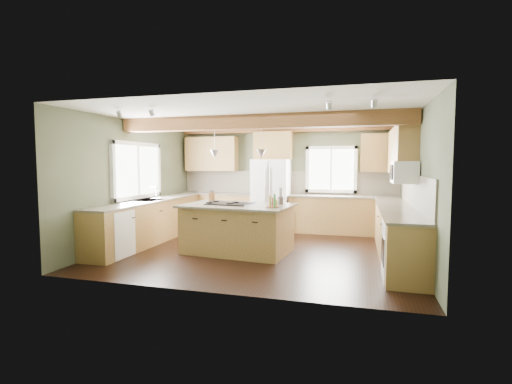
# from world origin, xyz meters

# --- Properties ---
(floor) EXTENTS (5.60, 5.60, 0.00)m
(floor) POSITION_xyz_m (0.00, 0.00, 0.00)
(floor) COLOR black
(floor) RESTS_ON ground
(ceiling) EXTENTS (5.60, 5.60, 0.00)m
(ceiling) POSITION_xyz_m (0.00, 0.00, 2.60)
(ceiling) COLOR silver
(ceiling) RESTS_ON wall_back
(wall_back) EXTENTS (5.60, 0.00, 5.60)m
(wall_back) POSITION_xyz_m (0.00, 2.50, 1.30)
(wall_back) COLOR #424833
(wall_back) RESTS_ON ground
(wall_left) EXTENTS (0.00, 5.00, 5.00)m
(wall_left) POSITION_xyz_m (-2.80, 0.00, 1.30)
(wall_left) COLOR #424833
(wall_left) RESTS_ON ground
(wall_right) EXTENTS (0.00, 5.00, 5.00)m
(wall_right) POSITION_xyz_m (2.80, 0.00, 1.30)
(wall_right) COLOR #424833
(wall_right) RESTS_ON ground
(ceiling_beam) EXTENTS (5.55, 0.26, 0.26)m
(ceiling_beam) POSITION_xyz_m (0.00, -0.26, 2.47)
(ceiling_beam) COLOR #5B331A
(ceiling_beam) RESTS_ON ceiling
(soffit_trim) EXTENTS (5.55, 0.20, 0.10)m
(soffit_trim) POSITION_xyz_m (0.00, 2.40, 2.54)
(soffit_trim) COLOR #5B331A
(soffit_trim) RESTS_ON ceiling
(backsplash_back) EXTENTS (5.58, 0.03, 0.58)m
(backsplash_back) POSITION_xyz_m (0.00, 2.48, 1.21)
(backsplash_back) COLOR brown
(backsplash_back) RESTS_ON wall_back
(backsplash_right) EXTENTS (0.03, 3.70, 0.58)m
(backsplash_right) POSITION_xyz_m (2.78, 0.05, 1.21)
(backsplash_right) COLOR brown
(backsplash_right) RESTS_ON wall_right
(base_cab_back_left) EXTENTS (2.02, 0.60, 0.88)m
(base_cab_back_left) POSITION_xyz_m (-1.79, 2.20, 0.44)
(base_cab_back_left) COLOR brown
(base_cab_back_left) RESTS_ON floor
(counter_back_left) EXTENTS (2.06, 0.64, 0.04)m
(counter_back_left) POSITION_xyz_m (-1.79, 2.20, 0.90)
(counter_back_left) COLOR #484235
(counter_back_left) RESTS_ON base_cab_back_left
(base_cab_back_right) EXTENTS (2.62, 0.60, 0.88)m
(base_cab_back_right) POSITION_xyz_m (1.49, 2.20, 0.44)
(base_cab_back_right) COLOR brown
(base_cab_back_right) RESTS_ON floor
(counter_back_right) EXTENTS (2.66, 0.64, 0.04)m
(counter_back_right) POSITION_xyz_m (1.49, 2.20, 0.90)
(counter_back_right) COLOR #484235
(counter_back_right) RESTS_ON base_cab_back_right
(base_cab_left) EXTENTS (0.60, 3.70, 0.88)m
(base_cab_left) POSITION_xyz_m (-2.50, 0.05, 0.44)
(base_cab_left) COLOR brown
(base_cab_left) RESTS_ON floor
(counter_left) EXTENTS (0.64, 3.74, 0.04)m
(counter_left) POSITION_xyz_m (-2.50, 0.05, 0.90)
(counter_left) COLOR #484235
(counter_left) RESTS_ON base_cab_left
(base_cab_right) EXTENTS (0.60, 3.70, 0.88)m
(base_cab_right) POSITION_xyz_m (2.50, 0.05, 0.44)
(base_cab_right) COLOR brown
(base_cab_right) RESTS_ON floor
(counter_right) EXTENTS (0.64, 3.74, 0.04)m
(counter_right) POSITION_xyz_m (2.50, 0.05, 0.90)
(counter_right) COLOR #484235
(counter_right) RESTS_ON base_cab_right
(upper_cab_back_left) EXTENTS (1.40, 0.35, 0.90)m
(upper_cab_back_left) POSITION_xyz_m (-1.99, 2.33, 1.95)
(upper_cab_back_left) COLOR brown
(upper_cab_back_left) RESTS_ON wall_back
(upper_cab_over_fridge) EXTENTS (0.96, 0.35, 0.70)m
(upper_cab_over_fridge) POSITION_xyz_m (-0.30, 2.33, 2.15)
(upper_cab_over_fridge) COLOR brown
(upper_cab_over_fridge) RESTS_ON wall_back
(upper_cab_right) EXTENTS (0.35, 2.20, 0.90)m
(upper_cab_right) POSITION_xyz_m (2.62, 0.90, 1.95)
(upper_cab_right) COLOR brown
(upper_cab_right) RESTS_ON wall_right
(upper_cab_back_corner) EXTENTS (0.90, 0.35, 0.90)m
(upper_cab_back_corner) POSITION_xyz_m (2.30, 2.33, 1.95)
(upper_cab_back_corner) COLOR brown
(upper_cab_back_corner) RESTS_ON wall_back
(window_left) EXTENTS (0.04, 1.60, 1.05)m
(window_left) POSITION_xyz_m (-2.78, 0.05, 1.55)
(window_left) COLOR white
(window_left) RESTS_ON wall_left
(window_back) EXTENTS (1.10, 0.04, 1.00)m
(window_back) POSITION_xyz_m (1.15, 2.48, 1.55)
(window_back) COLOR white
(window_back) RESTS_ON wall_back
(sink) EXTENTS (0.50, 0.65, 0.03)m
(sink) POSITION_xyz_m (-2.50, 0.05, 0.91)
(sink) COLOR #262628
(sink) RESTS_ON counter_left
(faucet) EXTENTS (0.02, 0.02, 0.28)m
(faucet) POSITION_xyz_m (-2.32, 0.05, 1.05)
(faucet) COLOR #B2B2B7
(faucet) RESTS_ON sink
(dishwasher) EXTENTS (0.60, 0.60, 0.84)m
(dishwasher) POSITION_xyz_m (-2.49, -1.25, 0.43)
(dishwasher) COLOR white
(dishwasher) RESTS_ON floor
(oven) EXTENTS (0.60, 0.72, 0.84)m
(oven) POSITION_xyz_m (2.49, -1.25, 0.43)
(oven) COLOR white
(oven) RESTS_ON floor
(microwave) EXTENTS (0.40, 0.70, 0.38)m
(microwave) POSITION_xyz_m (2.58, -0.05, 1.55)
(microwave) COLOR white
(microwave) RESTS_ON wall_right
(pendant_left) EXTENTS (0.18, 0.18, 0.16)m
(pendant_left) POSITION_xyz_m (-0.88, -0.22, 1.88)
(pendant_left) COLOR #B2B2B7
(pendant_left) RESTS_ON ceiling
(pendant_right) EXTENTS (0.18, 0.18, 0.16)m
(pendant_right) POSITION_xyz_m (0.08, -0.31, 1.88)
(pendant_right) COLOR #B2B2B7
(pendant_right) RESTS_ON ceiling
(refrigerator) EXTENTS (0.90, 0.74, 1.80)m
(refrigerator) POSITION_xyz_m (-0.30, 2.12, 0.90)
(refrigerator) COLOR white
(refrigerator) RESTS_ON floor
(island) EXTENTS (2.02, 1.35, 0.88)m
(island) POSITION_xyz_m (-0.40, -0.26, 0.44)
(island) COLOR brown
(island) RESTS_ON floor
(island_top) EXTENTS (2.16, 1.49, 0.04)m
(island_top) POSITION_xyz_m (-0.40, -0.26, 0.90)
(island_top) COLOR #484235
(island_top) RESTS_ON island
(cooktop) EXTENTS (0.88, 0.63, 0.02)m
(cooktop) POSITION_xyz_m (-0.56, -0.25, 0.93)
(cooktop) COLOR black
(cooktop) RESTS_ON island_top
(knife_block) EXTENTS (0.12, 0.10, 0.19)m
(knife_block) POSITION_xyz_m (-1.05, 0.05, 1.02)
(knife_block) COLOR brown
(knife_block) RESTS_ON island_top
(utensil_crock) EXTENTS (0.13, 0.13, 0.15)m
(utensil_crock) POSITION_xyz_m (0.39, -0.03, 0.99)
(utensil_crock) COLOR #49423A
(utensil_crock) RESTS_ON island_top
(bottle_tray) EXTENTS (0.26, 0.26, 0.22)m
(bottle_tray) POSITION_xyz_m (0.34, -0.53, 1.03)
(bottle_tray) COLOR brown
(bottle_tray) RESTS_ON island_top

